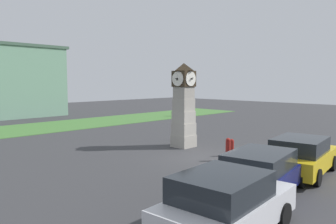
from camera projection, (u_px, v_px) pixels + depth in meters
name	position (u px, v px, depth m)	size (l,w,h in m)	color
ground_plane	(204.00, 158.00, 16.25)	(87.54, 87.54, 0.00)	#38383A
clock_tower	(184.00, 106.00, 18.78)	(1.40, 1.40, 4.81)	#9F9A90
bollard_near_tower	(228.00, 149.00, 15.59)	(0.23, 0.23, 1.10)	maroon
bollard_mid_row	(232.00, 147.00, 16.60)	(0.22, 0.22, 0.88)	maroon
car_navy_sedan	(226.00, 203.00, 8.02)	(4.20, 2.28, 1.58)	silver
car_near_tower	(262.00, 172.00, 10.89)	(4.77, 2.49, 1.50)	navy
car_by_building	(301.00, 155.00, 13.27)	(4.47, 2.42, 1.54)	gold
pedestrian_near_bench	(183.00, 107.00, 35.36)	(0.27, 0.42, 1.76)	red
grass_verge_far	(7.00, 131.00, 24.84)	(52.52, 6.50, 0.04)	#477A38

